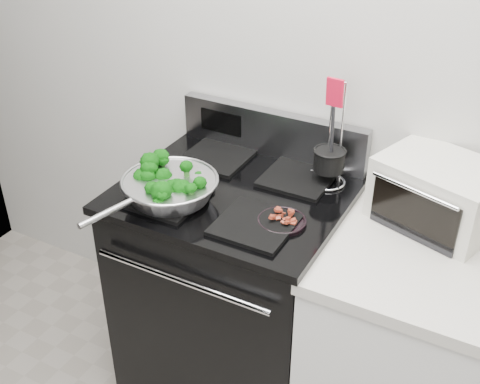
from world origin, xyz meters
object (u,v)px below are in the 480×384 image
Objects in this scene: utensil_holder at (329,166)px; toaster_oven at (439,193)px; skillet at (170,187)px; gas_range at (235,289)px; bacon_plate at (282,219)px.

toaster_oven is at bearing 3.63° from utensil_holder.
skillet is at bearing -133.79° from utensil_holder.
bacon_plate is at bearing -26.14° from gas_range.
gas_range is at bearing 62.03° from skillet.
skillet reaches higher than bacon_plate.
toaster_oven is at bearing 15.08° from gas_range.
utensil_holder is 0.39m from toaster_oven.
skillet is 1.30× the size of utensil_holder.
bacon_plate is (0.39, 0.06, -0.04)m from skillet.
utensil_holder reaches higher than toaster_oven.
skillet is 0.40m from bacon_plate.
gas_range is 0.55m from bacon_plate.
skillet is (-0.16, -0.17, 0.51)m from gas_range.
skillet is at bearing -138.73° from toaster_oven.
toaster_oven is at bearing 37.51° from skillet.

